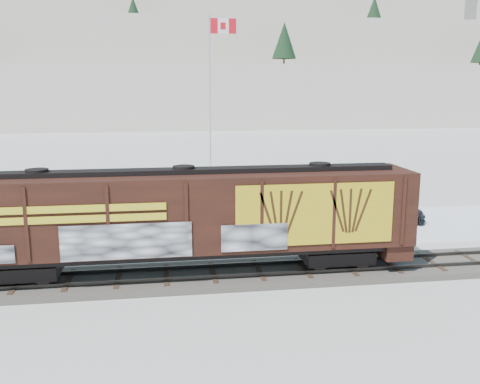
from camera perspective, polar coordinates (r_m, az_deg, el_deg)
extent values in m
plane|color=white|center=(23.60, 2.02, -8.99)|extent=(500.00, 500.00, 0.00)
cube|color=#59544C|center=(23.55, 2.02, -8.67)|extent=(50.00, 3.40, 0.28)
cube|color=#33302D|center=(22.81, 2.36, -8.77)|extent=(50.00, 0.10, 0.15)
cube|color=#33302D|center=(24.15, 1.71, -7.62)|extent=(50.00, 0.10, 0.15)
cube|color=white|center=(30.65, -0.56, -4.15)|extent=(40.00, 8.00, 0.03)
cube|color=white|center=(116.84, -6.66, 10.17)|extent=(360.00, 40.00, 12.00)
cube|color=white|center=(146.86, -7.14, 12.72)|extent=(360.00, 40.00, 24.00)
cube|color=white|center=(182.03, -7.50, 14.15)|extent=(360.00, 50.00, 35.00)
cone|color=black|center=(115.12, 4.74, 15.82)|extent=(5.04, 5.04, 7.38)
cone|color=black|center=(151.19, -11.33, 18.68)|extent=(3.92, 3.92, 5.74)
cone|color=black|center=(158.61, 14.13, 18.43)|extent=(4.48, 4.48, 6.56)
cube|color=black|center=(23.63, -22.19, -7.56)|extent=(3.00, 2.00, 0.90)
cube|color=black|center=(24.16, 10.16, -6.48)|extent=(3.00, 2.00, 0.90)
cube|color=black|center=(22.80, -5.84, -6.05)|extent=(19.23, 2.40, 0.25)
cube|color=black|center=(22.36, -5.93, -1.94)|extent=(19.23, 3.00, 3.11)
cube|color=black|center=(22.04, -6.02, 2.26)|extent=(17.69, 0.90, 0.20)
cube|color=gold|center=(21.73, 8.09, -2.38)|extent=(6.54, 0.03, 2.52)
cube|color=gold|center=(21.02, -17.35, -2.28)|extent=(6.92, 0.02, 0.70)
cube|color=silver|center=(21.09, -11.98, -5.20)|extent=(5.00, 0.03, 1.40)
cylinder|color=silver|center=(38.11, -3.13, -0.95)|extent=(0.90, 0.90, 0.20)
cylinder|color=silver|center=(37.29, -3.24, 8.55)|extent=(0.14, 0.14, 12.80)
cube|color=red|center=(37.49, -2.78, 17.29)|extent=(0.50, 0.07, 1.00)
cube|color=white|center=(37.55, -1.83, 17.28)|extent=(0.70, 0.09, 1.00)
cube|color=red|center=(37.63, -0.80, 17.28)|extent=(0.50, 0.07, 1.00)
imported|color=#AAADB1|center=(29.42, -15.70, -3.79)|extent=(4.37, 2.32, 1.41)
imported|color=white|center=(30.77, -6.57, -2.64)|extent=(4.88, 2.26, 1.55)
imported|color=#22242A|center=(33.54, 14.89, -1.85)|extent=(5.45, 3.24, 1.48)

